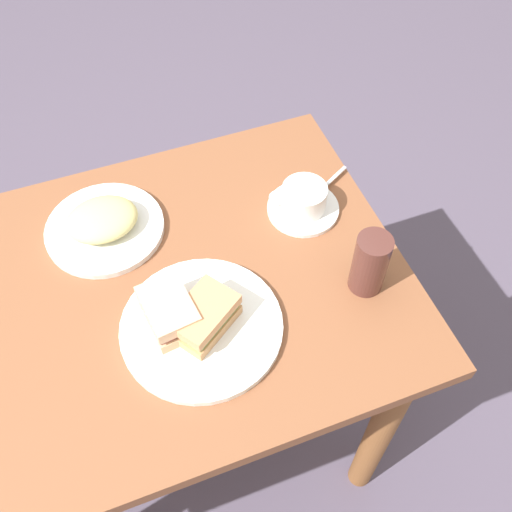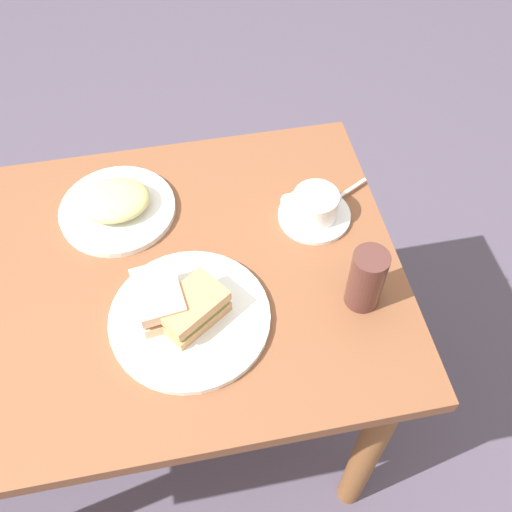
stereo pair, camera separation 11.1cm
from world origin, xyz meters
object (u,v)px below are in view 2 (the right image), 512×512
Objects in this scene: drinking_glass at (366,279)px; dining_table at (106,319)px; coffee_cup at (315,204)px; sandwich_front at (192,308)px; spoon at (343,194)px; coffee_saucer at (314,215)px; side_plate at (118,210)px; sandwich_back at (159,298)px; sandwich_plate at (190,318)px.

dining_table is at bearing 165.63° from drinking_glass.
coffee_cup reaches higher than dining_table.
spoon is at bearing 34.08° from sandwich_front.
drinking_glass is at bearing -79.73° from coffee_cup.
side_plate is at bearing 167.12° from coffee_saucer.
drinking_glass reaches higher than sandwich_back.
coffee_saucer is 0.62× the size of side_plate.
side_plate reaches higher than coffee_saucer.
drinking_glass reaches higher than dining_table.
sandwich_back is 0.37m from coffee_saucer.
sandwich_front is at bearing 177.39° from drinking_glass.
sandwich_plate is 0.07m from sandwich_back.
dining_table is 0.48m from coffee_cup.
sandwich_front reaches higher than coffee_saucer.
spoon is 0.71× the size of drinking_glass.
dining_table is 8.94× the size of drinking_glass.
side_plate reaches higher than dining_table.
dining_table is at bearing 147.54° from sandwich_plate.
drinking_glass is at bearing -2.83° from sandwich_plate.
side_plate is at bearing 145.22° from drinking_glass.
sandwich_front reaches higher than sandwich_plate.
coffee_cup is 0.21m from drinking_glass.
coffee_saucer is 0.22m from drinking_glass.
spoon is 0.39× the size of side_plate.
spoon is at bearing 13.15° from dining_table.
drinking_glass is (0.04, -0.21, 0.06)m from coffee_saucer.
sandwich_plate is 0.34m from coffee_cup.
sandwich_back is 0.26m from side_plate.
sandwich_back reaches higher than sandwich_front.
spoon is at bearing 82.05° from drinking_glass.
drinking_glass reaches higher than sandwich_front.
dining_table is 0.55m from spoon.
dining_table is 0.22m from side_plate.
coffee_cup is at bearing -12.84° from side_plate.
coffee_saucer is 0.40m from side_plate.
coffee_saucer is at bearing 10.44° from dining_table.
spoon is at bearing 28.74° from coffee_saucer.
sandwich_front is 0.31m from drinking_glass.
spoon is at bearing 27.10° from sandwich_back.
coffee_cup is (0.32, 0.16, -0.00)m from sandwich_back.
drinking_glass is (0.36, -0.04, 0.02)m from sandwich_back.
sandwich_back is 1.31× the size of spoon.
dining_table is at bearing 146.81° from sandwich_back.
coffee_cup reaches higher than spoon.
side_plate is at bearing 104.47° from sandwich_back.
sandwich_front is 1.18× the size of sandwich_back.
coffee_saucer is 1.31× the size of coffee_cup.
sandwich_back reaches higher than coffee_cup.
sandwich_back is 0.44m from spoon.
sandwich_plate is at bearing -146.55° from spoon.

